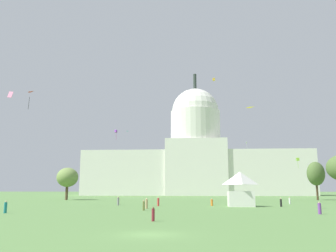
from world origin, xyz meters
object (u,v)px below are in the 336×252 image
Objects in this scene: tree_east_near at (316,174)px; kite_yellow_low at (252,109)px; capitol_building at (196,159)px; person_grey_edge_east at (118,201)px; person_olive_edge_west at (144,206)px; person_tan_front_center at (147,204)px; person_orange_aisle_center at (212,203)px; person_black_front_right at (281,203)px; kite_violet_mid at (116,131)px; kite_white_mid at (247,144)px; kite_pink_mid at (10,95)px; kite_gold_high at (214,79)px; person_purple_mid_center at (320,208)px; kite_lime_low at (298,159)px; person_red_mid_left at (158,202)px; person_white_mid_right at (290,201)px; kite_red_mid at (28,94)px; person_teal_lawn_far_left at (5,207)px; kite_cyan_mid at (126,132)px; person_maroon_back_right at (153,215)px; tree_west_far at (67,177)px; event_tent at (240,189)px.

tree_east_near is 59.96m from kite_yellow_low.
capitol_building is at bearing -50.52° from kite_yellow_low.
person_grey_edge_east is 18.40m from person_olive_edge_west.
tree_east_near reaches higher than person_tan_front_center.
person_black_front_right is (13.19, -2.29, 0.12)m from person_orange_aisle_center.
kite_white_mid is at bearing 67.71° from kite_violet_mid.
tree_east_near reaches higher than person_black_front_right.
kite_pink_mid is 0.40× the size of kite_violet_mid.
kite_violet_mid is (-34.94, -39.63, -29.74)m from kite_gold_high.
kite_yellow_low is (6.50, -13.10, 16.37)m from person_orange_aisle_center.
capitol_building is at bearing 174.84° from person_olive_edge_west.
person_orange_aisle_center is 52.57m from kite_violet_mid.
kite_pink_mid reaches higher than person_olive_edge_west.
tree_east_near reaches higher than person_orange_aisle_center.
kite_white_mid is at bearing 102.53° from person_purple_mid_center.
capitol_building reaches higher than kite_pink_mid.
person_purple_mid_center is at bearing -108.77° from tree_east_near.
tree_east_near is 6.57× the size of person_tan_front_center.
person_purple_mid_center is 77.17m from kite_violet_mid.
kite_lime_low is (32.23, -70.48, -6.16)m from capitol_building.
person_red_mid_left is at bearing -94.40° from capitol_building.
person_white_mid_right is at bearing -87.73° from kite_white_mid.
kite_red_mid is (-27.00, -3.10, 22.01)m from person_red_mid_left.
person_olive_edge_west is 1.08× the size of kite_yellow_low.
kite_violet_mid reaches higher than person_teal_lawn_far_left.
kite_red_mid reaches higher than person_orange_aisle_center.
kite_red_mid is at bearing -3.63° from kite_cyan_mid.
kite_cyan_mid reaches higher than tree_east_near.
person_red_mid_left is 0.54× the size of kite_lime_low.
kite_violet_mid is 1.03× the size of kite_lime_low.
person_teal_lawn_far_left is at bearing 2.72° from kite_cyan_mid.
kite_pink_mid reaches higher than person_black_front_right.
kite_gold_high is at bearing -101.75° from person_maroon_back_right.
kite_violet_mid reaches higher than tree_west_far.
person_maroon_back_right is at bearing -92.41° from capitol_building.
person_tan_front_center reaches higher than person_orange_aisle_center.
person_teal_lawn_far_left is (-19.74, -21.92, -0.03)m from person_red_mid_left.
person_white_mid_right is (48.63, 33.51, -0.06)m from person_teal_lawn_far_left.
kite_gold_high is (-11.90, 68.19, 50.92)m from person_white_mid_right.
kite_cyan_mid reaches higher than event_tent.
person_white_mid_right is (-16.25, -29.19, -7.28)m from tree_east_near.
person_black_front_right reaches higher than person_maroon_back_right.
person_olive_edge_west reaches higher than person_orange_aisle_center.
person_black_front_right is at bearing -34.16° from tree_west_far.
kite_cyan_mid is 0.43× the size of kite_violet_mid.
kite_yellow_low is (8.37, -126.92, -1.96)m from capitol_building.
person_purple_mid_center is (24.15, -20.97, -0.05)m from person_red_mid_left.
person_purple_mid_center is 113.10m from kite_gold_high.
person_maroon_back_right is 47.56m from kite_red_mid.
event_tent is at bearing -165.62° from person_white_mid_right.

